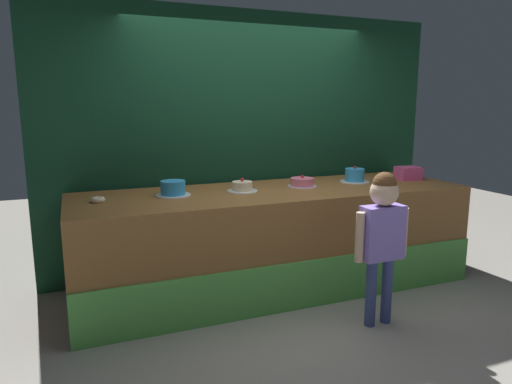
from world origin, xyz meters
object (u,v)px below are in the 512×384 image
(donut, at_px, (98,200))
(cake_far_left, at_px, (173,189))
(cake_far_right, at_px, (355,176))
(child_figure, at_px, (382,228))
(cake_center_right, at_px, (302,183))
(pink_box, at_px, (408,173))
(cake_center_left, at_px, (242,187))

(donut, height_order, cake_far_left, cake_far_left)
(cake_far_right, bearing_deg, child_figure, -113.78)
(cake_center_right, xyz_separation_m, cake_far_right, (0.62, 0.04, 0.02))
(pink_box, height_order, donut, pink_box)
(pink_box, bearing_deg, cake_center_right, 178.90)
(child_figure, height_order, pink_box, child_figure)
(pink_box, distance_m, cake_center_left, 1.86)
(cake_far_left, distance_m, cake_center_left, 0.62)
(child_figure, bearing_deg, pink_box, 43.33)
(cake_center_left, relative_size, cake_far_right, 0.94)
(pink_box, height_order, cake_center_left, pink_box)
(donut, distance_m, cake_center_left, 1.24)
(child_figure, height_order, cake_far_left, child_figure)
(cake_far_left, xyz_separation_m, cake_center_left, (0.62, -0.04, -0.02))
(pink_box, height_order, cake_far_left, pink_box)
(cake_far_left, bearing_deg, cake_center_right, -1.19)
(cake_far_right, bearing_deg, cake_center_left, -177.31)
(cake_center_left, height_order, cake_center_right, cake_center_left)
(child_figure, xyz_separation_m, donut, (-1.99, 1.05, 0.17))
(child_figure, distance_m, cake_center_left, 1.31)
(pink_box, bearing_deg, child_figure, -136.67)
(cake_far_left, height_order, cake_center_right, cake_far_left)
(cake_far_left, xyz_separation_m, cake_far_right, (1.86, 0.02, 0.00))
(child_figure, xyz_separation_m, cake_center_right, (-0.13, 1.07, 0.19))
(cake_far_left, relative_size, cake_center_left, 1.08)
(cake_center_right, bearing_deg, cake_far_left, 178.81)
(child_figure, height_order, cake_center_right, child_figure)
(cake_far_left, distance_m, cake_center_right, 1.24)
(donut, height_order, cake_center_right, cake_center_right)
(pink_box, relative_size, cake_far_right, 0.79)
(child_figure, distance_m, pink_box, 1.54)
(child_figure, distance_m, cake_center_right, 1.09)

